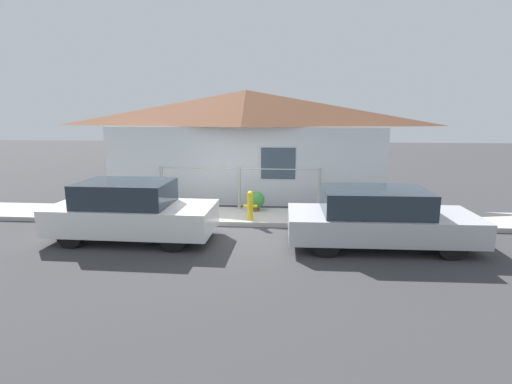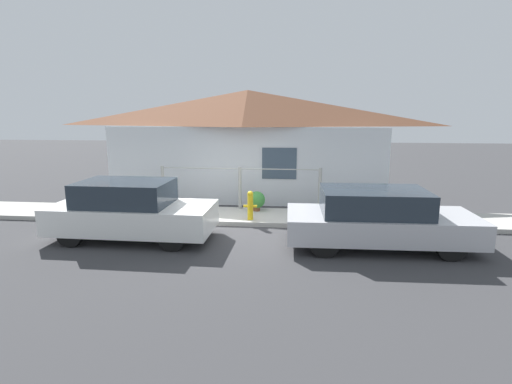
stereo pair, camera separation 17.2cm
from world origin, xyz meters
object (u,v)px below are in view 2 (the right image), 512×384
Objects in this scene: fire_hydrant at (250,205)px; potted_plant_near_hydrant at (257,200)px; car_left at (131,211)px; car_right at (378,218)px.

fire_hydrant reaches higher than potted_plant_near_hydrant.
car_left is 4.87× the size of fire_hydrant.
potted_plant_near_hydrant is (2.80, 2.56, -0.25)m from car_left.
car_right is 5.29× the size of fire_hydrant.
car_left is 3.14m from fire_hydrant.
fire_hydrant is (-3.10, 1.57, -0.13)m from car_right.
car_right is 7.19× the size of potted_plant_near_hydrant.
potted_plant_near_hydrant is (-3.02, 2.57, -0.22)m from car_right.
car_right is (5.82, -0.00, -0.03)m from car_left.
car_left is 3.80m from potted_plant_near_hydrant.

